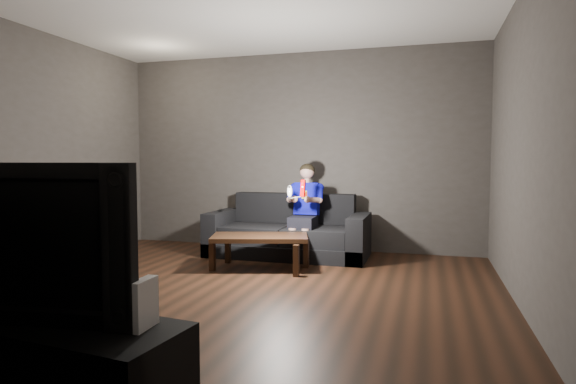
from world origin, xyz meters
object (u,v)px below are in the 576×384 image
(sofa, at_px, (288,236))
(child, at_px, (305,203))
(media_console, at_px, (28,375))
(coffee_table, at_px, (260,240))

(sofa, bearing_deg, child, -11.89)
(media_console, bearing_deg, child, 93.61)
(sofa, distance_m, coffee_table, 0.85)
(coffee_table, bearing_deg, media_console, -88.31)
(sofa, xyz_separation_m, child, (0.23, -0.05, 0.43))
(sofa, bearing_deg, media_console, -89.87)
(media_console, bearing_deg, coffee_table, 98.34)
(coffee_table, relative_size, media_console, 0.76)
(sofa, height_order, media_console, sofa)
(sofa, relative_size, coffee_table, 1.74)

